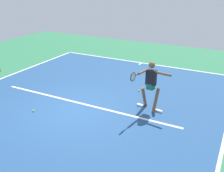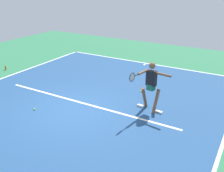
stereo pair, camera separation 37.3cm
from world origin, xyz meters
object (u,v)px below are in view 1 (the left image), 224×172
tennis_player (150,83)px  water_bottle (0,69)px  tennis_ball_near_player (33,111)px  tennis_ball_by_baseline (139,90)px

tennis_player → water_bottle: 8.05m
tennis_ball_near_player → tennis_ball_by_baseline: size_ratio=1.00×
tennis_ball_near_player → water_bottle: (4.51, -2.43, 0.08)m
tennis_ball_near_player → water_bottle: bearing=-28.3°
tennis_player → tennis_ball_near_player: (3.48, 2.02, -0.96)m
tennis_player → water_bottle: bearing=5.8°
tennis_player → tennis_ball_by_baseline: bearing=-46.9°
tennis_ball_near_player → tennis_ball_by_baseline: (-2.57, -3.36, 0.00)m
tennis_player → tennis_ball_by_baseline: 1.88m
tennis_player → water_bottle: tennis_player is taller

